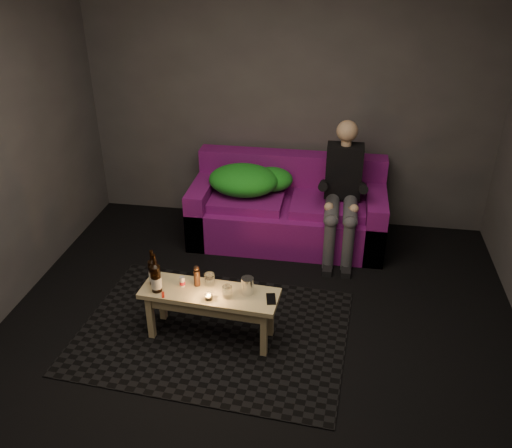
{
  "coord_description": "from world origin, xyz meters",
  "views": [
    {
      "loc": [
        0.51,
        -2.88,
        2.71
      ],
      "look_at": [
        -0.14,
        1.15,
        0.49
      ],
      "focal_mm": 38.0,
      "sensor_mm": 36.0,
      "label": 1
    }
  ],
  "objects_px": {
    "beer_bottle_a": "(153,271)",
    "beer_bottle_b": "(156,278)",
    "person": "(343,189)",
    "coffee_table": "(210,300)",
    "steel_cup": "(247,286)",
    "sofa": "(288,211)"
  },
  "relations": [
    {
      "from": "beer_bottle_b",
      "to": "beer_bottle_a",
      "type": "bearing_deg",
      "value": 119.37
    },
    {
      "from": "person",
      "to": "beer_bottle_a",
      "type": "bearing_deg",
      "value": -133.41
    },
    {
      "from": "sofa",
      "to": "beer_bottle_b",
      "type": "relative_size",
      "value": 6.03
    },
    {
      "from": "coffee_table",
      "to": "steel_cup",
      "type": "bearing_deg",
      "value": 5.92
    },
    {
      "from": "beer_bottle_a",
      "to": "sofa",
      "type": "bearing_deg",
      "value": 62.15
    },
    {
      "from": "beer_bottle_a",
      "to": "steel_cup",
      "type": "bearing_deg",
      "value": -0.74
    },
    {
      "from": "beer_bottle_a",
      "to": "beer_bottle_b",
      "type": "relative_size",
      "value": 0.92
    },
    {
      "from": "person",
      "to": "beer_bottle_a",
      "type": "relative_size",
      "value": 4.39
    },
    {
      "from": "sofa",
      "to": "person",
      "type": "bearing_deg",
      "value": -16.43
    },
    {
      "from": "person",
      "to": "steel_cup",
      "type": "xyz_separation_m",
      "value": [
        -0.63,
        -1.42,
        -0.16
      ]
    },
    {
      "from": "person",
      "to": "beer_bottle_a",
      "type": "height_order",
      "value": "person"
    },
    {
      "from": "coffee_table",
      "to": "steel_cup",
      "type": "distance_m",
      "value": 0.31
    },
    {
      "from": "sofa",
      "to": "beer_bottle_b",
      "type": "xyz_separation_m",
      "value": [
        -0.77,
        -1.64,
        0.24
      ]
    },
    {
      "from": "beer_bottle_b",
      "to": "steel_cup",
      "type": "xyz_separation_m",
      "value": [
        0.65,
        0.08,
        -0.05
      ]
    },
    {
      "from": "person",
      "to": "coffee_table",
      "type": "height_order",
      "value": "person"
    },
    {
      "from": "sofa",
      "to": "beer_bottle_a",
      "type": "relative_size",
      "value": 6.58
    },
    {
      "from": "coffee_table",
      "to": "sofa",
      "type": "bearing_deg",
      "value": 76.02
    },
    {
      "from": "person",
      "to": "coffee_table",
      "type": "distance_m",
      "value": 1.73
    },
    {
      "from": "coffee_table",
      "to": "beer_bottle_a",
      "type": "xyz_separation_m",
      "value": [
        -0.43,
        0.04,
        0.18
      ]
    },
    {
      "from": "beer_bottle_a",
      "to": "steel_cup",
      "type": "xyz_separation_m",
      "value": [
        0.7,
        -0.01,
        -0.04
      ]
    },
    {
      "from": "beer_bottle_b",
      "to": "steel_cup",
      "type": "bearing_deg",
      "value": 6.9
    },
    {
      "from": "person",
      "to": "steel_cup",
      "type": "bearing_deg",
      "value": -114.02
    }
  ]
}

